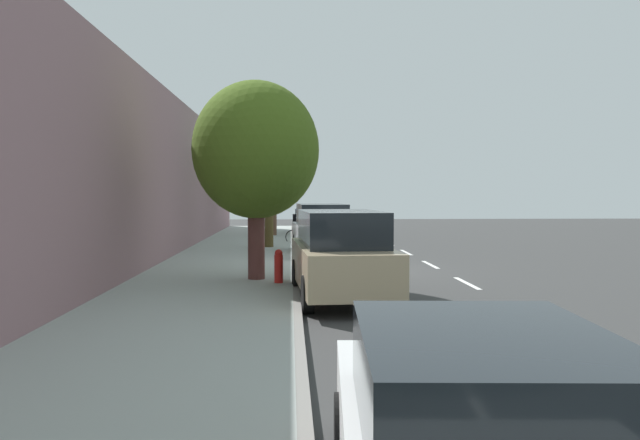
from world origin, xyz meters
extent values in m
plane|color=#363636|center=(0.00, 0.00, 0.00)|extent=(74.76, 74.76, 0.00)
cube|color=#9FA8A2|center=(4.08, 0.00, 0.07)|extent=(4.25, 46.73, 0.14)
cube|color=gray|center=(1.87, 0.00, 0.07)|extent=(0.16, 46.73, 0.14)
cube|color=white|center=(-2.66, -22.26, 0.00)|extent=(0.14, 2.20, 0.01)
cube|color=white|center=(-2.66, -18.06, 0.00)|extent=(0.14, 2.20, 0.01)
cube|color=white|center=(-2.66, -13.86, 0.00)|extent=(0.14, 2.20, 0.01)
cube|color=white|center=(-2.66, -9.66, 0.00)|extent=(0.14, 2.20, 0.01)
cube|color=white|center=(-2.66, -5.46, 0.00)|extent=(0.14, 2.20, 0.01)
cube|color=white|center=(-2.66, -1.26, 0.00)|extent=(0.14, 2.20, 0.01)
cube|color=white|center=(-2.66, 2.94, 0.00)|extent=(0.14, 2.20, 0.01)
cube|color=white|center=(-2.66, 7.14, 0.00)|extent=(0.14, 2.20, 0.01)
cube|color=white|center=(0.40, 0.00, 0.00)|extent=(0.12, 46.73, 0.01)
cube|color=gray|center=(6.45, 0.00, 2.98)|extent=(0.50, 46.73, 5.96)
cube|color=black|center=(0.90, -15.77, 0.60)|extent=(2.00, 4.49, 0.64)
cube|color=black|center=(0.90, -15.77, 1.22)|extent=(1.66, 2.18, 0.60)
cylinder|color=black|center=(1.78, -14.45, 0.33)|extent=(0.26, 0.67, 0.66)
cylinder|color=black|center=(0.17, -14.36, 0.33)|extent=(0.26, 0.67, 0.66)
cylinder|color=black|center=(1.63, -17.18, 0.33)|extent=(0.26, 0.67, 0.66)
cylinder|color=black|center=(0.02, -17.09, 0.33)|extent=(0.26, 0.67, 0.66)
cube|color=#B7BABF|center=(0.86, -3.71, 0.78)|extent=(2.13, 4.79, 0.90)
cube|color=black|center=(0.86, -3.71, 1.61)|extent=(1.82, 3.18, 0.76)
cylinder|color=black|center=(1.66, -2.21, 0.38)|extent=(0.26, 0.77, 0.76)
cylinder|color=black|center=(-0.09, -2.29, 0.38)|extent=(0.26, 0.77, 0.76)
cylinder|color=black|center=(1.80, -5.12, 0.38)|extent=(0.26, 0.77, 0.76)
cylinder|color=black|center=(0.06, -5.20, 0.38)|extent=(0.26, 0.77, 0.76)
cube|color=tan|center=(0.89, 5.28, 0.78)|extent=(2.18, 4.80, 0.90)
cube|color=black|center=(0.89, 5.28, 1.61)|extent=(1.85, 3.19, 0.76)
cylinder|color=black|center=(1.67, 6.78, 0.38)|extent=(0.26, 0.77, 0.76)
cylinder|color=black|center=(-0.07, 6.68, 0.38)|extent=(0.26, 0.77, 0.76)
cylinder|color=black|center=(1.84, 3.87, 0.38)|extent=(0.26, 0.77, 0.76)
cylinder|color=black|center=(0.10, 3.77, 0.38)|extent=(0.26, 0.77, 0.76)
cube|color=black|center=(0.80, 14.99, 1.22)|extent=(1.67, 2.19, 0.60)
cylinder|color=black|center=(1.53, 13.58, 0.33)|extent=(0.26, 0.67, 0.66)
cylinder|color=black|center=(-0.09, 13.68, 0.33)|extent=(0.26, 0.67, 0.66)
torus|color=black|center=(0.89, -9.40, 0.34)|extent=(0.67, 0.18, 0.68)
torus|color=black|center=(1.91, -9.62, 0.34)|extent=(0.67, 0.18, 0.68)
cylinder|color=#A51414|center=(1.28, -9.49, 0.42)|extent=(0.64, 0.17, 0.50)
cylinder|color=#A51414|center=(1.63, -9.56, 0.41)|extent=(0.14, 0.06, 0.46)
cylinder|color=#A51414|center=(1.33, -9.50, 0.65)|extent=(0.72, 0.19, 0.05)
cylinder|color=#A51414|center=(1.75, -9.58, 0.26)|extent=(0.35, 0.11, 0.19)
cylinder|color=#A51414|center=(1.80, -9.59, 0.49)|extent=(0.26, 0.09, 0.33)
cylinder|color=#A51414|center=(0.93, -9.41, 0.50)|extent=(0.12, 0.06, 0.33)
cube|color=black|center=(1.68, -9.57, 0.68)|extent=(0.26, 0.15, 0.05)
cylinder|color=black|center=(0.97, -9.42, 0.72)|extent=(0.12, 0.46, 0.03)
cylinder|color=#C6B284|center=(1.61, -9.86, 0.43)|extent=(0.15, 0.15, 0.86)
cylinder|color=#C6B284|center=(1.60, -10.06, 0.43)|extent=(0.15, 0.15, 0.86)
cube|color=white|center=(1.60, -9.96, 1.16)|extent=(0.24, 0.39, 0.61)
cylinder|color=white|center=(1.61, -9.70, 1.13)|extent=(0.10, 0.10, 0.58)
cylinder|color=white|center=(1.59, -10.22, 1.13)|extent=(0.10, 0.10, 0.58)
sphere|color=tan|center=(1.60, -9.96, 1.59)|extent=(0.24, 0.24, 0.24)
sphere|color=navy|center=(1.60, -9.96, 1.63)|extent=(0.27, 0.27, 0.27)
cube|color=black|center=(1.80, -9.97, 1.18)|extent=(0.19, 0.31, 0.44)
cylinder|color=brown|center=(2.90, -13.97, 1.86)|extent=(0.32, 0.32, 3.44)
ellipsoid|color=#306319|center=(2.90, -13.97, 4.43)|extent=(3.09, 3.09, 3.29)
cylinder|color=#4C3F1F|center=(2.90, -6.73, 1.72)|extent=(0.36, 0.36, 3.15)
ellipsoid|color=#328733|center=(2.90, -6.73, 4.00)|extent=(2.58, 2.58, 2.18)
cylinder|color=brown|center=(2.90, 2.81, 1.37)|extent=(0.44, 0.44, 2.47)
ellipsoid|color=#445E1A|center=(2.90, 2.81, 3.51)|extent=(3.29, 3.29, 3.57)
cylinder|color=red|center=(2.30, 3.55, 0.49)|extent=(0.22, 0.22, 0.70)
sphere|color=red|center=(2.30, 3.55, 0.88)|extent=(0.20, 0.20, 0.20)
camera|label=1|loc=(2.01, 18.68, 2.37)|focal=34.06mm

